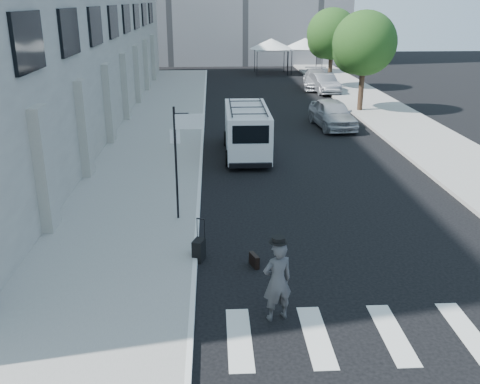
{
  "coord_description": "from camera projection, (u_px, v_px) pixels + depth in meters",
  "views": [
    {
      "loc": [
        -1.47,
        -12.31,
        6.59
      ],
      "look_at": [
        -0.71,
        2.29,
        1.3
      ],
      "focal_mm": 40.0,
      "sensor_mm": 36.0,
      "label": 1
    }
  ],
  "objects": [
    {
      "name": "businessman",
      "position": [
        277.0,
        281.0,
        11.41
      ],
      "size": [
        0.78,
        0.63,
        1.84
      ],
      "primitive_type": "imported",
      "rotation": [
        0.0,
        0.0,
        3.47
      ],
      "color": "#404043",
      "rests_on": "ground"
    },
    {
      "name": "tent_left",
      "position": [
        271.0,
        44.0,
        48.83
      ],
      "size": [
        4.0,
        4.0,
        3.2
      ],
      "color": "black",
      "rests_on": "ground"
    },
    {
      "name": "building_left",
      "position": [
        21.0,
        11.0,
        28.17
      ],
      "size": [
        10.0,
        44.0,
        12.0
      ],
      "primitive_type": "cube",
      "color": "gray",
      "rests_on": "ground"
    },
    {
      "name": "cargo_van",
      "position": [
        247.0,
        130.0,
        23.74
      ],
      "size": [
        2.0,
        5.58,
        2.11
      ],
      "rotation": [
        0.0,
        0.0,
        -0.0
      ],
      "color": "white",
      "rests_on": "ground"
    },
    {
      "name": "parked_car_c",
      "position": [
        317.0,
        79.0,
        41.55
      ],
      "size": [
        2.67,
        5.19,
        1.44
      ],
      "primitive_type": "imported",
      "rotation": [
        0.0,
        0.0,
        -0.14
      ],
      "color": "#A7A9AF",
      "rests_on": "ground"
    },
    {
      "name": "suitcase",
      "position": [
        199.0,
        250.0,
        14.21
      ],
      "size": [
        0.38,
        0.47,
        1.14
      ],
      "rotation": [
        0.0,
        0.0,
        -0.34
      ],
      "color": "black",
      "rests_on": "ground"
    },
    {
      "name": "ground",
      "position": [
        272.0,
        269.0,
        13.87
      ],
      "size": [
        120.0,
        120.0,
        0.0
      ],
      "primitive_type": "plane",
      "color": "black",
      "rests_on": "ground"
    },
    {
      "name": "sidewalk_right",
      "position": [
        382.0,
        111.0,
        33.06
      ],
      "size": [
        4.0,
        56.0,
        0.15
      ],
      "primitive_type": "cube",
      "color": "gray",
      "rests_on": "ground"
    },
    {
      "name": "parked_car_a",
      "position": [
        332.0,
        114.0,
        28.85
      ],
      "size": [
        2.17,
        4.58,
        1.51
      ],
      "primitive_type": "imported",
      "rotation": [
        0.0,
        0.0,
        0.09
      ],
      "color": "#9DA0A5",
      "rests_on": "ground"
    },
    {
      "name": "briefcase",
      "position": [
        254.0,
        260.0,
        13.93
      ],
      "size": [
        0.26,
        0.46,
        0.34
      ],
      "primitive_type": "cube",
      "rotation": [
        0.0,
        0.0,
        0.33
      ],
      "color": "black",
      "rests_on": "ground"
    },
    {
      "name": "tree_near",
      "position": [
        362.0,
        46.0,
        31.81
      ],
      "size": [
        3.8,
        3.83,
        6.03
      ],
      "color": "black",
      "rests_on": "ground"
    },
    {
      "name": "sign_pole",
      "position": [
        183.0,
        140.0,
        15.86
      ],
      "size": [
        1.03,
        0.07,
        3.5
      ],
      "color": "black",
      "rests_on": "sidewalk_left"
    },
    {
      "name": "sidewalk_left",
      "position": [
        161.0,
        128.0,
        28.66
      ],
      "size": [
        4.5,
        48.0,
        0.15
      ],
      "primitive_type": "cube",
      "color": "gray",
      "rests_on": "ground"
    },
    {
      "name": "parked_car_b",
      "position": [
        324.0,
        83.0,
        39.6
      ],
      "size": [
        1.93,
        4.39,
        1.4
      ],
      "primitive_type": "imported",
      "rotation": [
        0.0,
        0.0,
        0.11
      ],
      "color": "slate",
      "rests_on": "ground"
    },
    {
      "name": "tent_right",
      "position": [
        305.0,
        43.0,
        49.45
      ],
      "size": [
        4.0,
        4.0,
        3.2
      ],
      "color": "black",
      "rests_on": "ground"
    },
    {
      "name": "tree_far",
      "position": [
        330.0,
        36.0,
        40.26
      ],
      "size": [
        3.8,
        3.83,
        6.03
      ],
      "color": "black",
      "rests_on": "ground"
    }
  ]
}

